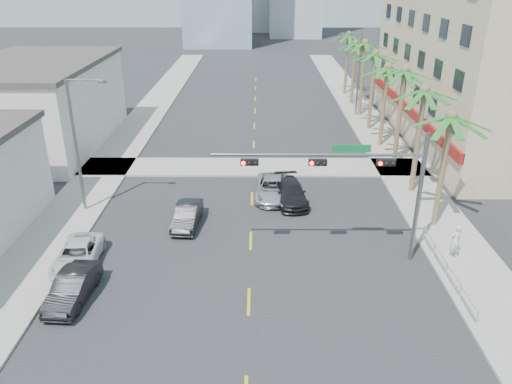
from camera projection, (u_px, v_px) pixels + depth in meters
ground at (247, 360)px, 20.81m from camera, size 260.00×260.00×0.00m
sidewalk_right at (406, 177)px, 38.97m from camera, size 4.00×120.00×0.15m
sidewalk_left at (100, 176)px, 39.10m from camera, size 4.00×120.00×0.15m
sidewalk_cross at (253, 167)px, 40.86m from camera, size 80.00×4.00×0.15m
building_right at (497, 59)px, 45.01m from camera, size 15.25×28.00×15.00m
building_left_far at (38, 106)px, 45.00m from camera, size 11.00×18.00×7.20m
traffic_signal_mast at (361, 176)px, 25.97m from camera, size 11.12×0.54×7.20m
palm_tree_0 at (451, 117)px, 28.80m from camera, size 4.80×4.80×7.80m
palm_tree_1 at (425, 91)px, 33.41m from camera, size 4.80×4.80×8.16m
palm_tree_2 at (405, 71)px, 38.01m from camera, size 4.80×4.80×8.52m
palm_tree_3 at (388, 68)px, 43.04m from camera, size 4.80×4.80×7.80m
palm_tree_4 at (375, 55)px, 47.64m from camera, size 4.80×4.80×8.16m
palm_tree_5 at (365, 44)px, 52.25m from camera, size 4.80×4.80×8.52m
palm_tree_6 at (356, 44)px, 57.28m from camera, size 4.80×4.80×7.80m
palm_tree_7 at (349, 35)px, 61.88m from camera, size 4.80×4.80×8.16m
streetlight_left at (78, 139)px, 31.58m from camera, size 2.55×0.25×9.00m
streetlight_right at (357, 70)px, 53.36m from camera, size 2.55×0.25×9.00m
guardrail at (447, 268)px, 25.95m from camera, size 0.08×8.08×1.00m
car_parked_mid at (73, 287)px, 24.34m from camera, size 1.76×4.34×1.40m
car_parked_far at (78, 255)px, 27.17m from camera, size 2.40×4.75×1.29m
car_lane_left at (187, 215)px, 31.51m from camera, size 1.67×4.17×1.35m
car_lane_center at (272, 188)px, 35.39m from camera, size 2.55×5.09×1.38m
car_lane_right at (290, 193)px, 34.67m from camera, size 2.49×5.03×1.40m
pedestrian at (455, 241)px, 27.57m from camera, size 0.87×0.74×2.01m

